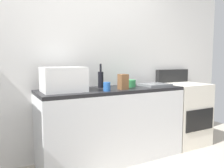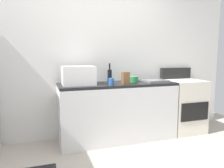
{
  "view_description": "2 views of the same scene",
  "coord_description": "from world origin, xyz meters",
  "px_view_note": "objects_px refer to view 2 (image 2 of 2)",
  "views": [
    {
      "loc": [
        -1.01,
        -1.25,
        1.24
      ],
      "look_at": [
        0.31,
        1.21,
        0.95
      ],
      "focal_mm": 36.5,
      "sensor_mm": 36.0,
      "label": 1
    },
    {
      "loc": [
        -0.81,
        -1.86,
        1.32
      ],
      "look_at": [
        0.14,
        0.99,
        0.92
      ],
      "focal_mm": 34.08,
      "sensor_mm": 36.0,
      "label": 2
    }
  ],
  "objects_px": {
    "knife_block": "(126,78)",
    "mixing_bowl": "(132,79)",
    "microwave": "(78,75)",
    "wine_bottle": "(110,75)",
    "stove_oven": "(183,105)",
    "coffee_mug": "(111,82)"
  },
  "relations": [
    {
      "from": "wine_bottle",
      "to": "mixing_bowl",
      "type": "height_order",
      "value": "wine_bottle"
    },
    {
      "from": "stove_oven",
      "to": "coffee_mug",
      "type": "bearing_deg",
      "value": -171.81
    },
    {
      "from": "stove_oven",
      "to": "mixing_bowl",
      "type": "xyz_separation_m",
      "value": [
        -0.95,
        0.05,
        0.48
      ]
    },
    {
      "from": "knife_block",
      "to": "microwave",
      "type": "bearing_deg",
      "value": 168.65
    },
    {
      "from": "stove_oven",
      "to": "mixing_bowl",
      "type": "distance_m",
      "value": 1.06
    },
    {
      "from": "wine_bottle",
      "to": "knife_block",
      "type": "height_order",
      "value": "wine_bottle"
    },
    {
      "from": "coffee_mug",
      "to": "mixing_bowl",
      "type": "height_order",
      "value": "coffee_mug"
    },
    {
      "from": "knife_block",
      "to": "mixing_bowl",
      "type": "distance_m",
      "value": 0.28
    },
    {
      "from": "knife_block",
      "to": "mixing_bowl",
      "type": "height_order",
      "value": "knife_block"
    },
    {
      "from": "stove_oven",
      "to": "microwave",
      "type": "distance_m",
      "value": 1.91
    },
    {
      "from": "stove_oven",
      "to": "wine_bottle",
      "type": "relative_size",
      "value": 3.67
    },
    {
      "from": "mixing_bowl",
      "to": "stove_oven",
      "type": "bearing_deg",
      "value": -2.86
    },
    {
      "from": "wine_bottle",
      "to": "coffee_mug",
      "type": "xyz_separation_m",
      "value": [
        -0.08,
        -0.34,
        -0.06
      ]
    },
    {
      "from": "stove_oven",
      "to": "mixing_bowl",
      "type": "relative_size",
      "value": 5.79
    },
    {
      "from": "mixing_bowl",
      "to": "microwave",
      "type": "bearing_deg",
      "value": -175.96
    },
    {
      "from": "wine_bottle",
      "to": "microwave",
      "type": "bearing_deg",
      "value": -163.92
    },
    {
      "from": "knife_block",
      "to": "mixing_bowl",
      "type": "xyz_separation_m",
      "value": [
        0.2,
        0.2,
        -0.04
      ]
    },
    {
      "from": "coffee_mug",
      "to": "mixing_bowl",
      "type": "bearing_deg",
      "value": 29.32
    },
    {
      "from": "microwave",
      "to": "wine_bottle",
      "type": "height_order",
      "value": "wine_bottle"
    },
    {
      "from": "wine_bottle",
      "to": "mixing_bowl",
      "type": "distance_m",
      "value": 0.37
    },
    {
      "from": "microwave",
      "to": "knife_block",
      "type": "xyz_separation_m",
      "value": [
        0.68,
        -0.14,
        -0.05
      ]
    },
    {
      "from": "stove_oven",
      "to": "microwave",
      "type": "height_order",
      "value": "microwave"
    }
  ]
}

